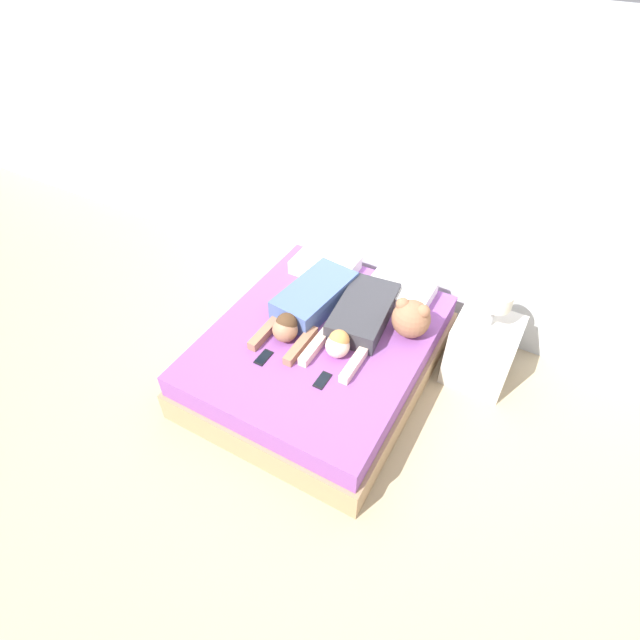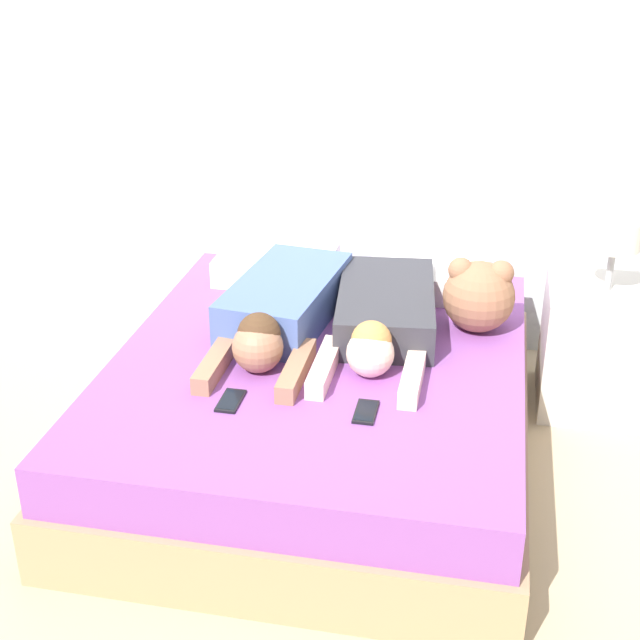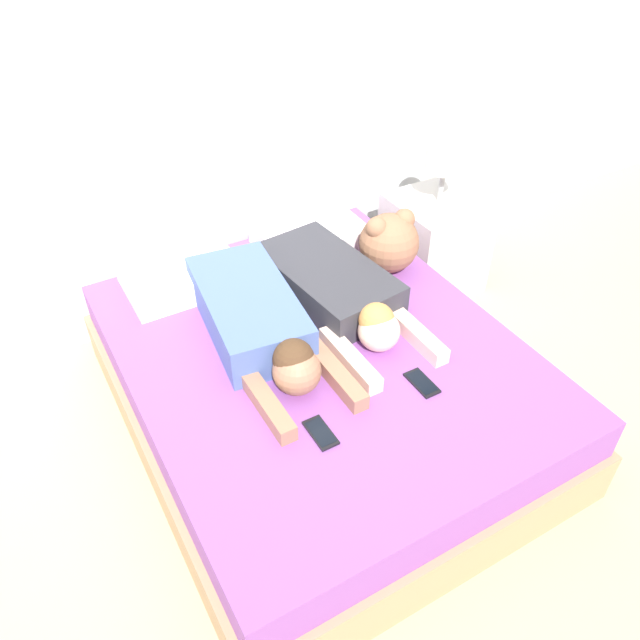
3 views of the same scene
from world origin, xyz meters
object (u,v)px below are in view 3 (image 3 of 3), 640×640
at_px(pillow_head_right, 310,236).
at_px(person_right, 338,291).
at_px(person_left, 259,323).
at_px(bed, 320,385).
at_px(cell_phone_left, 321,433).
at_px(pillow_head_left, 181,275).
at_px(plush_toy, 389,241).
at_px(nightstand, 434,240).
at_px(cell_phone_right, 422,383).

distance_m(pillow_head_right, person_right, 0.53).
height_order(person_left, person_right, person_left).
relative_size(bed, cell_phone_left, 12.54).
height_order(pillow_head_left, plush_toy, plush_toy).
xyz_separation_m(bed, nightstand, (1.13, 0.63, 0.08)).
xyz_separation_m(pillow_head_left, cell_phone_left, (0.12, -1.16, -0.06)).
xyz_separation_m(person_right, plush_toy, (0.38, 0.14, 0.07)).
distance_m(pillow_head_left, person_left, 0.58).
bearing_deg(bed, plush_toy, 30.64).
bearing_deg(nightstand, cell_phone_left, -142.53).
height_order(bed, person_left, person_left).
bearing_deg(plush_toy, bed, -149.36).
relative_size(pillow_head_right, plush_toy, 1.71).
relative_size(person_right, cell_phone_left, 6.69).
xyz_separation_m(cell_phone_right, plush_toy, (0.35, 0.76, 0.15)).
height_order(cell_phone_right, plush_toy, plush_toy).
bearing_deg(pillow_head_right, plush_toy, -57.77).
bearing_deg(person_left, person_right, 5.78).
height_order(person_left, cell_phone_left, person_left).
height_order(pillow_head_left, nightstand, nightstand).
xyz_separation_m(person_right, cell_phone_right, (0.03, -0.62, -0.08)).
bearing_deg(cell_phone_left, pillow_head_left, 95.77).
distance_m(bed, plush_toy, 0.79).
xyz_separation_m(plush_toy, nightstand, (0.54, 0.28, -0.31)).
distance_m(person_left, plush_toy, 0.82).
xyz_separation_m(bed, cell_phone_right, (0.25, -0.40, 0.24)).
bearing_deg(person_right, person_left, -174.22).
height_order(pillow_head_right, plush_toy, plush_toy).
relative_size(pillow_head_left, cell_phone_left, 3.39).
xyz_separation_m(bed, plush_toy, (0.60, 0.35, 0.39)).
bearing_deg(person_right, plush_toy, 19.94).
relative_size(cell_phone_right, nightstand, 0.18).
relative_size(pillow_head_right, person_left, 0.50).
xyz_separation_m(pillow_head_right, nightstand, (0.78, -0.10, -0.21)).
relative_size(pillow_head_left, plush_toy, 1.71).
xyz_separation_m(pillow_head_left, person_right, (0.58, -0.52, 0.02)).
relative_size(plush_toy, nightstand, 0.35).
bearing_deg(person_right, cell_phone_right, -87.35).
height_order(plush_toy, nightstand, nightstand).
bearing_deg(cell_phone_left, cell_phone_right, 2.62).
xyz_separation_m(pillow_head_right, cell_phone_right, (-0.11, -1.13, -0.06)).
height_order(bed, person_right, person_right).
distance_m(pillow_head_right, cell_phone_left, 1.30).
bearing_deg(cell_phone_right, bed, 121.48).
relative_size(bed, person_left, 1.84).
height_order(person_left, plush_toy, plush_toy).
distance_m(bed, pillow_head_left, 0.87).
bearing_deg(pillow_head_right, cell_phone_right, -95.61).
bearing_deg(pillow_head_right, bed, -116.06).
xyz_separation_m(cell_phone_left, cell_phone_right, (0.49, 0.02, 0.00)).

